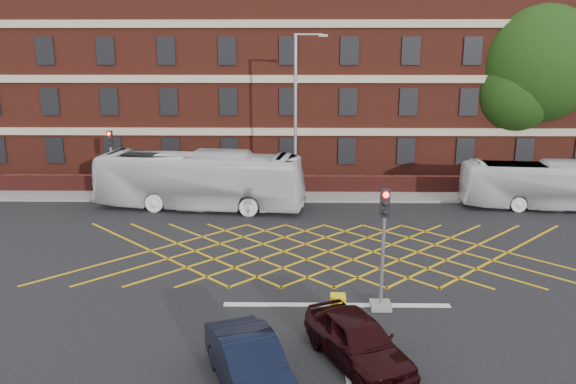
{
  "coord_description": "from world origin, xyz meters",
  "views": [
    {
      "loc": [
        -1.45,
        -21.79,
        8.66
      ],
      "look_at": [
        -1.8,
        1.5,
        2.88
      ],
      "focal_mm": 35.0,
      "sensor_mm": 36.0,
      "label": 1
    }
  ],
  "objects_px": {
    "bus_left": "(200,180)",
    "direction_signs": "(119,179)",
    "bus_right": "(550,185)",
    "car_maroon": "(358,340)",
    "deciduous_tree": "(531,72)",
    "traffic_light_far": "(112,173)",
    "car_navy": "(250,365)",
    "utility_cabinet": "(338,307)",
    "street_lamp": "(296,148)",
    "traffic_light_near": "(382,261)"
  },
  "relations": [
    {
      "from": "bus_left",
      "to": "direction_signs",
      "type": "relative_size",
      "value": 5.38
    },
    {
      "from": "direction_signs",
      "to": "utility_cabinet",
      "type": "xyz_separation_m",
      "value": [
        11.99,
        -15.31,
        -0.94
      ]
    },
    {
      "from": "car_maroon",
      "to": "street_lamp",
      "type": "xyz_separation_m",
      "value": [
        -1.76,
        17.27,
        2.68
      ]
    },
    {
      "from": "bus_right",
      "to": "direction_signs",
      "type": "bearing_deg",
      "value": 93.13
    },
    {
      "from": "car_navy",
      "to": "traffic_light_near",
      "type": "height_order",
      "value": "traffic_light_near"
    },
    {
      "from": "traffic_light_far",
      "to": "deciduous_tree",
      "type": "bearing_deg",
      "value": 15.11
    },
    {
      "from": "bus_left",
      "to": "car_maroon",
      "type": "distance_m",
      "value": 18.03
    },
    {
      "from": "bus_right",
      "to": "car_navy",
      "type": "relative_size",
      "value": 2.26
    },
    {
      "from": "car_maroon",
      "to": "traffic_light_far",
      "type": "xyz_separation_m",
      "value": [
        -12.64,
        17.77,
        1.04
      ]
    },
    {
      "from": "bus_right",
      "to": "car_navy",
      "type": "bearing_deg",
      "value": 145.2
    },
    {
      "from": "direction_signs",
      "to": "traffic_light_near",
      "type": "bearing_deg",
      "value": -46.81
    },
    {
      "from": "car_navy",
      "to": "direction_signs",
      "type": "height_order",
      "value": "direction_signs"
    },
    {
      "from": "car_maroon",
      "to": "direction_signs",
      "type": "height_order",
      "value": "direction_signs"
    },
    {
      "from": "direction_signs",
      "to": "utility_cabinet",
      "type": "relative_size",
      "value": 2.5
    },
    {
      "from": "utility_cabinet",
      "to": "traffic_light_near",
      "type": "bearing_deg",
      "value": 29.29
    },
    {
      "from": "bus_left",
      "to": "traffic_light_near",
      "type": "xyz_separation_m",
      "value": [
        8.45,
        -12.91,
        0.12
      ]
    },
    {
      "from": "traffic_light_far",
      "to": "direction_signs",
      "type": "xyz_separation_m",
      "value": [
        0.29,
        0.23,
        -0.39
      ]
    },
    {
      "from": "bus_right",
      "to": "traffic_light_near",
      "type": "xyz_separation_m",
      "value": [
        -11.47,
        -13.15,
        0.4
      ]
    },
    {
      "from": "street_lamp",
      "to": "utility_cabinet",
      "type": "height_order",
      "value": "street_lamp"
    },
    {
      "from": "car_maroon",
      "to": "street_lamp",
      "type": "relative_size",
      "value": 0.44
    },
    {
      "from": "street_lamp",
      "to": "utility_cabinet",
      "type": "distance_m",
      "value": 14.93
    },
    {
      "from": "bus_left",
      "to": "utility_cabinet",
      "type": "height_order",
      "value": "bus_left"
    },
    {
      "from": "car_maroon",
      "to": "traffic_light_far",
      "type": "bearing_deg",
      "value": 100.84
    },
    {
      "from": "bus_left",
      "to": "direction_signs",
      "type": "bearing_deg",
      "value": 81.7
    },
    {
      "from": "bus_left",
      "to": "deciduous_tree",
      "type": "height_order",
      "value": "deciduous_tree"
    },
    {
      "from": "bus_right",
      "to": "utility_cabinet",
      "type": "distance_m",
      "value": 19.17
    },
    {
      "from": "bus_left",
      "to": "bus_right",
      "type": "distance_m",
      "value": 19.93
    },
    {
      "from": "bus_left",
      "to": "car_navy",
      "type": "bearing_deg",
      "value": -158.06
    },
    {
      "from": "street_lamp",
      "to": "bus_right",
      "type": "bearing_deg",
      "value": -2.16
    },
    {
      "from": "traffic_light_near",
      "to": "street_lamp",
      "type": "height_order",
      "value": "street_lamp"
    },
    {
      "from": "direction_signs",
      "to": "car_navy",
      "type": "bearing_deg",
      "value": -64.1
    },
    {
      "from": "car_maroon",
      "to": "utility_cabinet",
      "type": "height_order",
      "value": "car_maroon"
    },
    {
      "from": "bus_right",
      "to": "traffic_light_far",
      "type": "xyz_separation_m",
      "value": [
        -25.31,
        1.05,
        0.4
      ]
    },
    {
      "from": "deciduous_tree",
      "to": "traffic_light_far",
      "type": "xyz_separation_m",
      "value": [
        -27.01,
        -7.29,
        -5.61
      ]
    },
    {
      "from": "bus_right",
      "to": "car_navy",
      "type": "distance_m",
      "value": 23.89
    },
    {
      "from": "bus_left",
      "to": "car_maroon",
      "type": "relative_size",
      "value": 2.79
    },
    {
      "from": "car_maroon",
      "to": "direction_signs",
      "type": "distance_m",
      "value": 21.85
    },
    {
      "from": "traffic_light_far",
      "to": "utility_cabinet",
      "type": "xyz_separation_m",
      "value": [
        12.27,
        -15.08,
        -1.32
      ]
    },
    {
      "from": "bus_left",
      "to": "traffic_light_near",
      "type": "bearing_deg",
      "value": -138.4
    },
    {
      "from": "car_navy",
      "to": "deciduous_tree",
      "type": "distance_m",
      "value": 32.28
    },
    {
      "from": "car_maroon",
      "to": "utility_cabinet",
      "type": "xyz_separation_m",
      "value": [
        -0.37,
        2.7,
        -0.28
      ]
    },
    {
      "from": "bus_left",
      "to": "street_lamp",
      "type": "bearing_deg",
      "value": -73.47
    },
    {
      "from": "traffic_light_near",
      "to": "utility_cabinet",
      "type": "height_order",
      "value": "traffic_light_near"
    },
    {
      "from": "street_lamp",
      "to": "traffic_light_far",
      "type": "bearing_deg",
      "value": 177.34
    },
    {
      "from": "car_navy",
      "to": "traffic_light_near",
      "type": "relative_size",
      "value": 1.02
    },
    {
      "from": "car_maroon",
      "to": "direction_signs",
      "type": "xyz_separation_m",
      "value": [
        -12.35,
        18.01,
        0.66
      ]
    },
    {
      "from": "direction_signs",
      "to": "utility_cabinet",
      "type": "distance_m",
      "value": 19.47
    },
    {
      "from": "bus_right",
      "to": "car_maroon",
      "type": "distance_m",
      "value": 20.99
    },
    {
      "from": "bus_right",
      "to": "direction_signs",
      "type": "relative_size",
      "value": 4.46
    },
    {
      "from": "deciduous_tree",
      "to": "utility_cabinet",
      "type": "relative_size",
      "value": 13.85
    }
  ]
}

